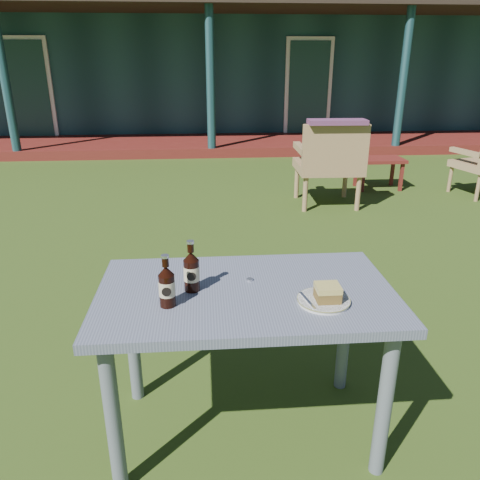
{
  "coord_description": "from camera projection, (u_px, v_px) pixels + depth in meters",
  "views": [
    {
      "loc": [
        -0.16,
        -3.28,
        1.59
      ],
      "look_at": [
        0.0,
        -1.3,
        0.82
      ],
      "focal_mm": 35.0,
      "sensor_mm": 36.0,
      "label": 1
    }
  ],
  "objects": [
    {
      "name": "cafe_table",
      "position": [
        246.0,
        312.0,
        1.93
      ],
      "size": [
        1.2,
        0.7,
        0.72
      ],
      "color": "slate",
      "rests_on": "ground"
    },
    {
      "name": "floral_throw",
      "position": [
        337.0,
        122.0,
        4.89
      ],
      "size": [
        0.62,
        0.23,
        0.05
      ],
      "primitive_type": "cube",
      "rotation": [
        0.0,
        0.0,
        3.12
      ],
      "color": "#603154",
      "rests_on": "armchair_left"
    },
    {
      "name": "plate",
      "position": [
        324.0,
        300.0,
        1.79
      ],
      "size": [
        0.2,
        0.2,
        0.01
      ],
      "color": "silver",
      "rests_on": "cafe_table"
    },
    {
      "name": "cola_bottle_far",
      "position": [
        167.0,
        286.0,
        1.74
      ],
      "size": [
        0.06,
        0.06,
        0.21
      ],
      "color": "black",
      "rests_on": "cafe_table"
    },
    {
      "name": "cake_slice",
      "position": [
        328.0,
        292.0,
        1.77
      ],
      "size": [
        0.09,
        0.09,
        0.06
      ],
      "color": "brown",
      "rests_on": "plate"
    },
    {
      "name": "ground",
      "position": [
        227.0,
        278.0,
        3.64
      ],
      "size": [
        80.0,
        80.0,
        0.0
      ],
      "primitive_type": "plane",
      "color": "#334916"
    },
    {
      "name": "cola_bottle_near",
      "position": [
        191.0,
        271.0,
        1.86
      ],
      "size": [
        0.06,
        0.07,
        0.21
      ],
      "color": "black",
      "rests_on": "cafe_table"
    },
    {
      "name": "fork",
      "position": [
        307.0,
        300.0,
        1.78
      ],
      "size": [
        0.04,
        0.14,
        0.0
      ],
      "primitive_type": "cube",
      "rotation": [
        0.0,
        0.0,
        0.2
      ],
      "color": "silver",
      "rests_on": "plate"
    },
    {
      "name": "pavilion",
      "position": [
        206.0,
        58.0,
        11.78
      ],
      "size": [
        15.8,
        8.3,
        3.45
      ],
      "color": "#17383C",
      "rests_on": "ground"
    },
    {
      "name": "bottle_cap",
      "position": [
        250.0,
        280.0,
        1.97
      ],
      "size": [
        0.03,
        0.03,
        0.01
      ],
      "primitive_type": "cylinder",
      "color": "silver",
      "rests_on": "cafe_table"
    },
    {
      "name": "side_table",
      "position": [
        379.0,
        163.0,
        6.03
      ],
      "size": [
        0.6,
        0.4,
        0.4
      ],
      "color": "#5C1B16",
      "rests_on": "ground"
    },
    {
      "name": "armchair_left",
      "position": [
        330.0,
        160.0,
        5.22
      ],
      "size": [
        0.72,
        0.68,
        0.95
      ],
      "color": "#98764C",
      "rests_on": "ground"
    }
  ]
}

